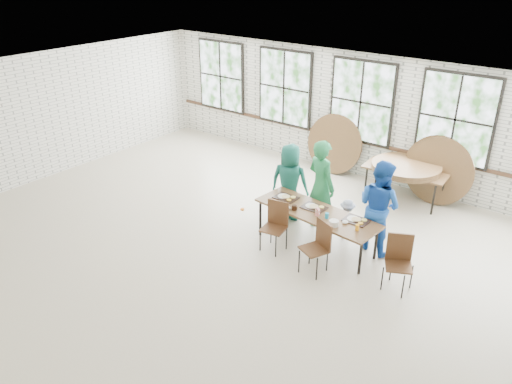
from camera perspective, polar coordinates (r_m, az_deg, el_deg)
room at (r=12.18m, az=11.94°, el=9.85°), size 12.00×12.00×12.00m
dining_table at (r=9.27m, az=6.95°, el=-2.55°), size 2.46×1.02×0.74m
chair_near_left at (r=9.23m, az=2.29°, el=-3.39°), size 0.49×0.47×0.95m
chair_near_right at (r=8.65m, az=7.19°, el=-5.78°), size 0.55×0.54×0.95m
chair_spare at (r=8.53m, az=16.02°, el=-7.18°), size 0.56×0.55×0.95m
adult_teal at (r=10.21m, az=3.86°, el=1.13°), size 0.91×0.73×1.62m
adult_green at (r=9.80m, az=7.44°, el=0.70°), size 0.79×0.65×1.88m
toddler at (r=9.78m, az=10.34°, el=-3.07°), size 0.60×0.47×0.81m
adult_blue at (r=9.34m, az=13.89°, el=-1.57°), size 1.01×0.88×1.77m
storage_table at (r=11.46m, az=16.70°, el=2.22°), size 1.84×0.86×0.74m
tabletop_clutter at (r=9.17m, az=7.43°, el=-2.35°), size 1.95×0.64×0.11m
round_tops_stacked at (r=11.42m, az=16.78°, el=2.77°), size 1.50×1.50×0.13m
round_tops_leaning at (r=11.91m, az=16.14°, el=3.43°), size 4.16×0.42×1.48m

